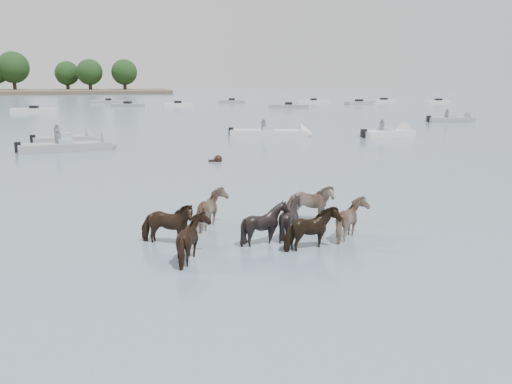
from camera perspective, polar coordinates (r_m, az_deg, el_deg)
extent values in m
plane|color=slate|center=(12.56, -1.00, -8.08)|extent=(400.00, 400.00, 0.00)
imported|color=black|center=(14.46, -9.30, -3.54)|extent=(1.67, 1.19, 1.28)
imported|color=#816857|center=(15.88, -4.45, -2.05)|extent=(1.10, 1.28, 1.27)
imported|color=black|center=(14.93, 3.64, -2.96)|extent=(1.33, 1.23, 1.26)
imported|color=gray|center=(16.72, 5.60, -1.33)|extent=(1.67, 1.21, 1.29)
imported|color=black|center=(13.06, -6.38, -5.19)|extent=(1.19, 1.35, 1.26)
imported|color=black|center=(14.30, 1.00, -3.57)|extent=(1.50, 1.44, 1.28)
imported|color=black|center=(13.88, 5.82, -4.16)|extent=(1.62, 1.09, 1.25)
imported|color=gray|center=(14.97, 10.16, -3.11)|extent=(1.35, 1.48, 1.25)
sphere|color=black|center=(28.52, -3.99, 3.45)|extent=(0.44, 0.44, 0.44)
cube|color=black|center=(28.50, -4.49, 3.23)|extent=(0.50, 0.22, 0.18)
cube|color=gray|center=(38.52, -19.46, 5.11)|extent=(4.05, 2.21, 0.55)
cone|color=gray|center=(38.68, -16.62, 5.32)|extent=(1.15, 1.73, 1.60)
cube|color=#99ADB7|center=(38.49, -19.50, 5.63)|extent=(0.97, 1.24, 0.35)
cube|color=black|center=(38.44, -22.34, 5.11)|extent=(0.40, 0.40, 0.60)
cylinder|color=#595966|center=(38.51, -20.11, 5.89)|extent=(0.36, 0.36, 0.70)
sphere|color=#595966|center=(38.48, -20.16, 6.55)|extent=(0.24, 0.24, 0.24)
cube|color=gray|center=(34.55, -19.32, 4.42)|extent=(5.43, 2.44, 0.55)
cone|color=gray|center=(34.81, -15.01, 4.73)|extent=(1.15, 1.73, 1.60)
cube|color=#99ADB7|center=(34.51, -19.36, 4.99)|extent=(0.97, 1.24, 0.35)
cube|color=black|center=(34.47, -23.68, 4.32)|extent=(0.40, 0.40, 0.60)
cylinder|color=#595966|center=(34.53, -20.04, 5.28)|extent=(0.36, 0.36, 0.70)
sphere|color=#595966|center=(34.49, -20.10, 6.02)|extent=(0.24, 0.24, 0.24)
cube|color=silver|center=(40.82, 1.35, 6.13)|extent=(5.89, 3.29, 0.55)
cone|color=silver|center=(40.76, 5.36, 6.07)|extent=(1.35, 1.80, 1.60)
cube|color=#99ADB7|center=(40.79, 1.35, 6.62)|extent=(1.11, 1.31, 0.35)
cube|color=black|center=(41.07, -2.63, 6.36)|extent=(0.44, 0.44, 0.60)
cylinder|color=#595966|center=(40.67, 0.80, 6.89)|extent=(0.36, 0.36, 0.70)
sphere|color=#595966|center=(40.63, 0.81, 7.52)|extent=(0.24, 0.24, 0.24)
cube|color=silver|center=(41.78, 13.51, 5.94)|extent=(4.55, 2.63, 0.55)
cone|color=silver|center=(43.22, 15.65, 6.01)|extent=(1.27, 1.78, 1.60)
cube|color=#99ADB7|center=(41.75, 13.53, 6.41)|extent=(1.06, 1.29, 0.35)
cube|color=black|center=(40.38, 11.22, 6.06)|extent=(0.43, 0.43, 0.60)
cylinder|color=#595966|center=(41.55, 13.05, 6.69)|extent=(0.36, 0.36, 0.70)
sphere|color=#595966|center=(41.52, 13.08, 7.31)|extent=(0.24, 0.24, 0.24)
cube|color=gray|center=(57.54, 19.66, 7.12)|extent=(4.60, 2.14, 0.55)
cone|color=gray|center=(58.54, 21.63, 7.05)|extent=(1.09, 1.70, 1.60)
cube|color=#99ADB7|center=(57.52, 19.68, 7.47)|extent=(0.93, 1.21, 0.35)
cube|color=black|center=(56.61, 17.63, 7.34)|extent=(0.39, 0.39, 0.60)
cylinder|color=#595966|center=(57.29, 19.36, 7.67)|extent=(0.36, 0.36, 0.70)
sphere|color=#595966|center=(57.26, 19.39, 8.12)|extent=(0.24, 0.24, 0.24)
cube|color=silver|center=(74.89, -22.19, 7.90)|extent=(5.63, 1.85, 0.60)
cube|color=black|center=(74.87, -22.22, 8.19)|extent=(1.06, 1.06, 0.50)
cube|color=gray|center=(97.60, -15.20, 9.08)|extent=(5.96, 1.84, 0.60)
cube|color=black|center=(97.58, -15.21, 9.30)|extent=(1.06, 1.06, 0.50)
cube|color=gray|center=(84.61, -13.28, 8.81)|extent=(4.97, 3.10, 0.60)
cube|color=black|center=(84.59, -13.29, 9.07)|extent=(1.29, 1.29, 0.50)
cube|color=silver|center=(84.73, -8.19, 9.01)|extent=(4.49, 1.84, 0.60)
cube|color=black|center=(84.71, -8.20, 9.26)|extent=(1.07, 1.07, 0.50)
cube|color=gray|center=(94.98, -2.54, 9.41)|extent=(4.66, 2.49, 0.60)
cube|color=black|center=(94.97, -2.54, 9.64)|extent=(1.21, 1.21, 0.50)
cube|color=gray|center=(79.31, 3.44, 8.92)|extent=(5.86, 3.55, 0.60)
cube|color=black|center=(79.29, 3.45, 9.19)|extent=(1.30, 1.30, 0.50)
cube|color=silver|center=(94.60, 6.03, 9.35)|extent=(5.67, 2.29, 0.60)
cube|color=black|center=(94.58, 6.04, 9.58)|extent=(1.14, 1.14, 0.50)
cube|color=gray|center=(91.68, 10.72, 9.13)|extent=(5.02, 2.47, 0.60)
cube|color=black|center=(91.67, 10.73, 9.37)|extent=(1.19, 1.19, 0.50)
cube|color=silver|center=(99.30, 13.23, 9.22)|extent=(4.86, 2.66, 0.60)
cube|color=black|center=(99.29, 13.24, 9.44)|extent=(1.23, 1.23, 0.50)
cube|color=silver|center=(98.76, 18.55, 8.91)|extent=(4.21, 2.03, 0.60)
cube|color=black|center=(98.75, 18.56, 9.13)|extent=(1.13, 1.13, 0.50)
cylinder|color=#382619|center=(171.11, -23.94, 10.11)|extent=(1.00, 1.00, 3.97)
sphere|color=black|center=(171.12, -24.09, 11.84)|extent=(8.82, 8.82, 8.82)
cylinder|color=#382619|center=(169.23, -19.09, 10.31)|extent=(1.00, 1.00, 3.08)
sphere|color=black|center=(169.21, -19.19, 11.67)|extent=(6.85, 6.85, 6.85)
cylinder|color=#382619|center=(164.06, -16.95, 10.44)|extent=(1.00, 1.00, 3.25)
sphere|color=black|center=(164.05, -17.04, 11.92)|extent=(7.21, 7.21, 7.21)
cylinder|color=#382619|center=(163.05, -13.56, 10.62)|extent=(1.00, 1.00, 3.25)
sphere|color=black|center=(163.03, -13.63, 12.11)|extent=(7.23, 7.23, 7.23)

